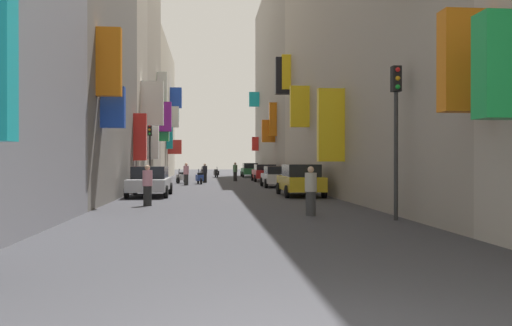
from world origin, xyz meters
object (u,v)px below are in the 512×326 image
object	(u,v)px
parked_car_silver	(150,181)
scooter_silver	(203,173)
parked_car_yellow	(300,180)
traffic_light_far_corner	(396,116)
parked_car_red	(265,172)
pedestrian_near_right	(311,191)
parked_car_white	(277,176)
pedestrian_crossing	(147,186)
parked_car_green	(250,170)
pedestrian_far_away	(235,172)
scooter_black	(216,173)
pedestrian_near_left	(186,174)
pedestrian_mid_street	(205,173)
traffic_light_near_corner	(150,144)
scooter_white	(182,177)
scooter_blue	(200,178)

from	to	relation	value
parked_car_silver	scooter_silver	xyz separation A→B (m)	(2.31, 27.80, -0.30)
parked_car_yellow	traffic_light_far_corner	distance (m)	10.96
parked_car_red	pedestrian_near_right	xyz separation A→B (m)	(-1.54, -27.56, 0.01)
parked_car_white	parked_car_yellow	size ratio (longest dim) A/B	0.90
parked_car_yellow	pedestrian_crossing	world-z (taller)	pedestrian_crossing
parked_car_green	pedestrian_far_away	distance (m)	11.27
scooter_black	pedestrian_near_left	size ratio (longest dim) A/B	1.21
parked_car_green	pedestrian_mid_street	xyz separation A→B (m)	(-4.76, -14.22, -0.02)
parked_car_white	scooter_silver	size ratio (longest dim) A/B	2.22
pedestrian_near_left	pedestrian_mid_street	size ratio (longest dim) A/B	1.04
pedestrian_far_away	pedestrian_crossing	bearing A→B (deg)	-100.91
pedestrian_near_left	traffic_light_far_corner	bearing A→B (deg)	-72.66
pedestrian_near_right	traffic_light_far_corner	distance (m)	3.55
parked_car_green	traffic_light_near_corner	distance (m)	24.15
traffic_light_near_corner	scooter_white	bearing A→B (deg)	78.17
scooter_blue	pedestrian_near_left	size ratio (longest dim) A/B	1.10
parked_car_white	parked_car_green	bearing A→B (deg)	90.11
parked_car_white	parked_car_yellow	xyz separation A→B (m)	(0.00, -8.78, 0.08)
parked_car_red	parked_car_yellow	world-z (taller)	parked_car_yellow
scooter_black	traffic_light_near_corner	distance (m)	22.15
parked_car_green	parked_car_yellow	bearing A→B (deg)	-89.92
parked_car_white	pedestrian_near_left	size ratio (longest dim) A/B	2.49
parked_car_white	parked_car_green	world-z (taller)	parked_car_green
pedestrian_near_right	traffic_light_near_corner	world-z (taller)	traffic_light_near_corner
parked_car_green	parked_car_white	bearing A→B (deg)	-89.89
pedestrian_mid_street	parked_car_white	bearing A→B (deg)	-56.51
parked_car_silver	parked_car_white	bearing A→B (deg)	47.95
pedestrian_crossing	pedestrian_near_right	world-z (taller)	pedestrian_crossing
scooter_black	pedestrian_crossing	xyz separation A→B (m)	(-3.23, -34.23, 0.32)
parked_car_green	pedestrian_near_right	distance (m)	39.43
parked_car_white	scooter_silver	bearing A→B (deg)	104.60
parked_car_silver	pedestrian_near_right	distance (m)	11.47
pedestrian_mid_street	traffic_light_far_corner	world-z (taller)	traffic_light_far_corner
scooter_white	traffic_light_near_corner	bearing A→B (deg)	-101.83
pedestrian_near_right	traffic_light_near_corner	distance (m)	18.24
parked_car_green	parked_car_silver	distance (m)	30.60
parked_car_green	pedestrian_near_left	xyz separation A→B (m)	(-6.06, -18.45, 0.01)
scooter_blue	pedestrian_near_right	world-z (taller)	pedestrian_near_right
parked_car_green	scooter_blue	world-z (taller)	parked_car_green
parked_car_white	traffic_light_near_corner	xyz separation A→B (m)	(-8.20, -1.16, 2.05)
scooter_silver	scooter_white	distance (m)	13.14
parked_car_green	scooter_black	bearing A→B (deg)	-163.36
pedestrian_mid_street	scooter_white	bearing A→B (deg)	-157.66
parked_car_white	traffic_light_near_corner	distance (m)	8.53
scooter_silver	pedestrian_crossing	world-z (taller)	pedestrian_crossing
pedestrian_near_right	traffic_light_far_corner	bearing A→B (deg)	-34.80
scooter_white	pedestrian_near_left	size ratio (longest dim) A/B	1.04
scooter_black	pedestrian_far_away	world-z (taller)	pedestrian_far_away
parked_car_white	pedestrian_near_left	bearing A→B (deg)	153.57
parked_car_white	parked_car_silver	distance (m)	11.07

